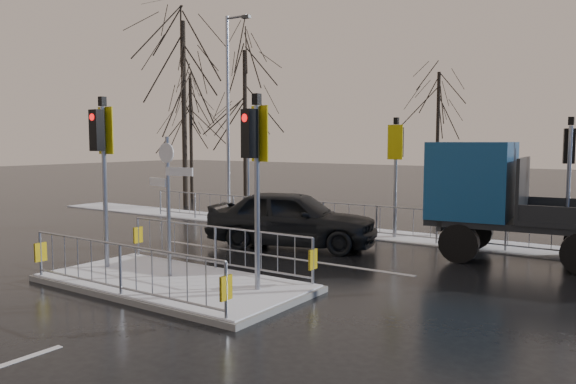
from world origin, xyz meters
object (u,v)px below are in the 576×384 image
Objects in this scene: car_far_lane at (292,218)px; flatbed_truck at (510,197)px; street_lamp_left at (229,108)px; traffic_island at (173,268)px.

flatbed_truck is (5.68, 1.82, 0.80)m from car_far_lane.
street_lamp_left is (-6.05, 4.31, 3.64)m from car_far_lane.
flatbed_truck is at bearing -89.21° from car_far_lane.
car_far_lane is (-0.37, 5.18, 0.46)m from traffic_island.
car_far_lane is 0.73× the size of flatbed_truck.
street_lamp_left reaches higher than flatbed_truck.
street_lamp_left is at bearing 168.03° from flatbed_truck.
car_far_lane is 8.27m from street_lamp_left.
street_lamp_left reaches higher than traffic_island.
traffic_island reaches higher than car_far_lane.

